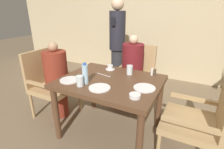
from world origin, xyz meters
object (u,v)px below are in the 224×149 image
at_px(chair_left_side, 50,81).
at_px(diner_in_left_chair, 57,80).
at_px(chair_right_side, 201,118).
at_px(plate_main_left, 70,80).
at_px(glass_tall_mid, 80,81).
at_px(water_bottle, 85,74).
at_px(glass_tall_near, 130,70).
at_px(diner_in_far_chair, 132,72).
at_px(plate_main_right, 144,88).
at_px(plate_dessert_center, 100,88).
at_px(chair_far_side, 135,73).
at_px(bowl_small, 135,96).
at_px(teacup_with_saucer, 110,68).
at_px(standing_host, 117,43).

bearing_deg(chair_left_side, diner_in_left_chair, 0.00).
xyz_separation_m(chair_right_side, plate_main_left, (-1.40, -0.23, 0.22)).
height_order(chair_right_side, glass_tall_mid, chair_right_side).
distance_m(chair_left_side, water_bottle, 0.89).
bearing_deg(glass_tall_mid, water_bottle, 81.50).
relative_size(diner_in_left_chair, water_bottle, 4.64).
bearing_deg(glass_tall_near, glass_tall_mid, -121.08).
xyz_separation_m(plate_main_left, water_bottle, (0.21, 0.02, 0.11)).
bearing_deg(glass_tall_mid, diner_in_far_chair, 78.52).
distance_m(diner_in_left_chair, plate_main_right, 1.29).
bearing_deg(diner_in_far_chair, diner_in_left_chair, -139.24).
bearing_deg(plate_dessert_center, diner_in_far_chair, 90.49).
bearing_deg(chair_far_side, plate_dessert_center, -89.58).
height_order(chair_far_side, water_bottle, water_bottle).
distance_m(chair_far_side, plate_main_left, 1.21).
height_order(bowl_small, glass_tall_mid, glass_tall_mid).
height_order(teacup_with_saucer, bowl_small, teacup_with_saucer).
bearing_deg(bowl_small, glass_tall_near, 116.51).
distance_m(chair_left_side, diner_in_far_chair, 1.24).
relative_size(plate_dessert_center, glass_tall_near, 1.97).
bearing_deg(chair_far_side, chair_left_side, -138.57).
relative_size(chair_right_side, water_bottle, 4.04).
bearing_deg(chair_far_side, plate_main_right, -65.24).
relative_size(diner_in_left_chair, teacup_with_saucer, 8.87).
height_order(chair_far_side, chair_right_side, same).
distance_m(chair_far_side, plate_dessert_center, 1.16).
height_order(chair_left_side, diner_in_far_chair, diner_in_far_chair).
height_order(teacup_with_saucer, glass_tall_near, glass_tall_near).
xyz_separation_m(chair_left_side, water_bottle, (0.80, -0.21, 0.32)).
bearing_deg(diner_in_left_chair, plate_dessert_center, -16.59).
bearing_deg(glass_tall_near, water_bottle, -124.22).
bearing_deg(plate_dessert_center, teacup_with_saucer, 107.01).
bearing_deg(plate_dessert_center, glass_tall_mid, -169.04).
distance_m(teacup_with_saucer, glass_tall_near, 0.31).
bearing_deg(chair_left_side, plate_dessert_center, -14.24).
bearing_deg(glass_tall_near, chair_left_side, -166.57).
bearing_deg(water_bottle, plate_main_left, -175.11).
bearing_deg(plate_dessert_center, diner_in_left_chair, 163.41).
bearing_deg(teacup_with_saucer, chair_left_side, -159.06).
bearing_deg(glass_tall_near, plate_main_left, -137.00).
bearing_deg(chair_far_side, glass_tall_near, -77.70).
bearing_deg(plate_main_right, bowl_small, -95.11).
bearing_deg(plate_main_left, chair_left_side, 158.57).
bearing_deg(diner_in_left_chair, water_bottle, -18.21).
distance_m(chair_right_side, standing_host, 1.97).
bearing_deg(diner_in_left_chair, chair_left_side, 180.00).
bearing_deg(chair_right_side, standing_host, 140.66).
height_order(diner_in_far_chair, plate_dessert_center, diner_in_far_chair).
bearing_deg(chair_right_side, plate_main_right, -175.82).
relative_size(diner_in_left_chair, plate_main_right, 4.83).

